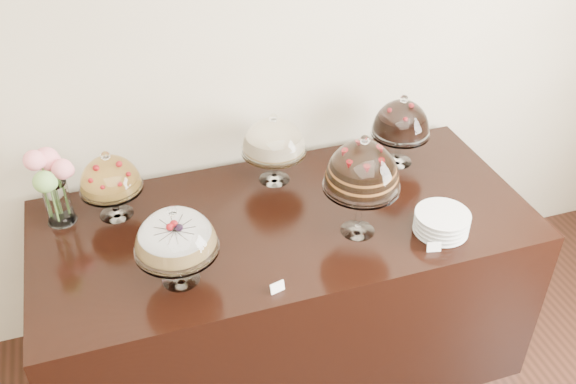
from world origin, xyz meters
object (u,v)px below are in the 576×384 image
object	(u,v)px
cake_stand_dark_choco	(402,121)
flower_vase	(52,182)
cake_stand_fruit_tart	(110,177)
display_counter	(285,291)
cake_stand_cheesecake	(274,139)
plate_stack	(442,223)
cake_stand_sugar_sponge	(175,235)
cake_stand_choco_layer	(362,169)

from	to	relation	value
cake_stand_dark_choco	flower_vase	xyz separation A→B (m)	(-1.62, 0.03, -0.02)
cake_stand_fruit_tart	flower_vase	world-z (taller)	flower_vase
cake_stand_fruit_tart	flower_vase	size ratio (longest dim) A/B	0.90
flower_vase	display_counter	bearing A→B (deg)	-17.26
cake_stand_cheesecake	cake_stand_dark_choco	size ratio (longest dim) A/B	0.97
flower_vase	plate_stack	xyz separation A→B (m)	(1.55, -0.59, -0.16)
display_counter	flower_vase	size ratio (longest dim) A/B	6.04
cake_stand_dark_choco	cake_stand_sugar_sponge	bearing A→B (deg)	-156.91
cake_stand_sugar_sponge	flower_vase	bearing A→B (deg)	129.12
flower_vase	plate_stack	distance (m)	1.67
cake_stand_cheesecake	cake_stand_fruit_tart	xyz separation A→B (m)	(-0.75, -0.04, -0.02)
cake_stand_dark_choco	cake_stand_fruit_tart	size ratio (longest dim) A/B	1.12
display_counter	flower_vase	distance (m)	1.19
cake_stand_sugar_sponge	cake_stand_dark_choco	size ratio (longest dim) A/B	0.97
cake_stand_sugar_sponge	cake_stand_cheesecake	xyz separation A→B (m)	(0.56, 0.55, -0.00)
cake_stand_choco_layer	cake_stand_dark_choco	distance (m)	0.61
cake_stand_sugar_sponge	display_counter	bearing A→B (deg)	25.31
cake_stand_choco_layer	cake_stand_dark_choco	xyz separation A→B (m)	(0.41, 0.45, -0.09)
cake_stand_fruit_tart	cake_stand_sugar_sponge	bearing A→B (deg)	-68.89
plate_stack	cake_stand_choco_layer	bearing A→B (deg)	160.97
cake_stand_choco_layer	plate_stack	bearing A→B (deg)	-19.03
cake_stand_dark_choco	plate_stack	distance (m)	0.60
display_counter	cake_stand_sugar_sponge	world-z (taller)	cake_stand_sugar_sponge
display_counter	cake_stand_cheesecake	distance (m)	0.74
cake_stand_cheesecake	cake_stand_choco_layer	bearing A→B (deg)	-65.18
flower_vase	plate_stack	bearing A→B (deg)	-20.71
cake_stand_sugar_sponge	cake_stand_fruit_tart	world-z (taller)	cake_stand_sugar_sponge
cake_stand_sugar_sponge	cake_stand_dark_choco	bearing A→B (deg)	23.09
cake_stand_sugar_sponge	plate_stack	size ratio (longest dim) A/B	1.57
cake_stand_dark_choco	flower_vase	size ratio (longest dim) A/B	1.02
cake_stand_fruit_tart	flower_vase	distance (m)	0.24
cake_stand_choco_layer	cake_stand_cheesecake	xyz separation A→B (m)	(-0.23, 0.49, -0.10)
cake_stand_fruit_tart	cake_stand_cheesecake	bearing A→B (deg)	3.13
display_counter	cake_stand_choco_layer	distance (m)	0.84
cake_stand_choco_layer	cake_stand_cheesecake	size ratio (longest dim) A/B	1.34
plate_stack	cake_stand_cheesecake	bearing A→B (deg)	132.99
cake_stand_cheesecake	flower_vase	distance (m)	0.99
cake_stand_choco_layer	flower_vase	bearing A→B (deg)	158.83
cake_stand_cheesecake	flower_vase	world-z (taller)	flower_vase
cake_stand_dark_choco	flower_vase	bearing A→B (deg)	179.09
display_counter	cake_stand_cheesecake	world-z (taller)	cake_stand_cheesecake
cake_stand_cheesecake	flower_vase	size ratio (longest dim) A/B	0.98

